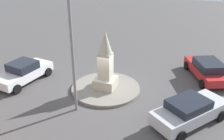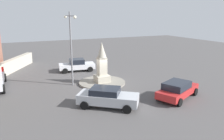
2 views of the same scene
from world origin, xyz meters
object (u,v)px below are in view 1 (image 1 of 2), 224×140
at_px(car_silver_waiting, 190,111).
at_px(car_red_parked_right, 207,69).
at_px(monument, 105,64).
at_px(car_white_far_side, 23,72).
at_px(streetlamp, 71,40).

height_order(car_silver_waiting, car_red_parked_right, car_silver_waiting).
relative_size(monument, car_red_parked_right, 0.83).
distance_m(car_silver_waiting, car_red_parked_right, 6.00).
bearing_deg(car_silver_waiting, car_white_far_side, 175.13).
height_order(monument, streetlamp, streetlamp).
bearing_deg(car_silver_waiting, car_red_parked_right, 82.24).
xyz_separation_m(monument, car_red_parked_right, (6.37, 4.10, -1.13)).
bearing_deg(streetlamp, car_white_far_side, 159.46).
bearing_deg(car_white_far_side, streetlamp, -20.54).
xyz_separation_m(streetlamp, car_silver_waiting, (6.32, 0.97, -3.55)).
xyz_separation_m(car_white_far_side, car_silver_waiting, (11.53, -0.98, 0.02)).
relative_size(streetlamp, car_red_parked_right, 1.46).
distance_m(monument, car_red_parked_right, 7.65).
relative_size(monument, car_white_far_side, 0.89).
bearing_deg(car_red_parked_right, car_silver_waiting, -97.76).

